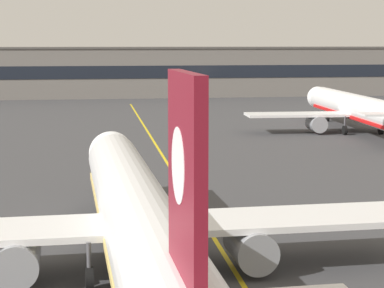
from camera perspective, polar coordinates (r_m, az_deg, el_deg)
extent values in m
cube|color=yellow|center=(54.33, 0.17, -5.05)|extent=(2.22, 179.99, 0.01)
cylinder|color=white|center=(37.80, -4.54, -5.57)|extent=(4.77, 36.09, 3.80)
cone|color=white|center=(56.67, -6.48, -0.94)|extent=(3.68, 2.70, 3.61)
cube|color=#DBBC66|center=(38.07, -4.52, -7.10)|extent=(4.61, 33.21, 0.44)
cube|color=black|center=(54.70, -6.36, -0.57)|extent=(2.88, 1.18, 0.60)
cube|color=white|center=(38.59, -4.61, -6.60)|extent=(32.12, 5.66, 0.36)
cylinder|color=gray|center=(37.90, -13.92, -9.01)|extent=(2.40, 3.66, 2.30)
cylinder|color=black|center=(39.67, -13.75, -8.22)|extent=(1.96, 0.23, 1.95)
cylinder|color=gray|center=(39.04, 4.75, -8.27)|extent=(2.40, 3.66, 2.30)
cylinder|color=black|center=(40.76, 4.07, -7.55)|extent=(1.96, 0.23, 1.95)
cube|color=maroon|center=(21.51, -0.47, -3.76)|extent=(0.53, 4.81, 7.20)
cylinder|color=white|center=(21.66, -0.61, -1.74)|extent=(0.50, 2.41, 2.40)
cylinder|color=#4C4C51|center=(52.34, -6.09, -3.96)|extent=(0.24, 0.24, 1.60)
cylinder|color=black|center=(52.57, -6.08, -5.06)|extent=(0.42, 0.91, 0.90)
cylinder|color=#4C4C51|center=(36.19, -8.34, -9.11)|extent=(0.24, 0.24, 1.60)
cylinder|color=black|center=(36.54, -8.30, -10.79)|extent=(0.43, 1.31, 1.30)
cylinder|color=#4C4C51|center=(36.69, -0.10, -8.77)|extent=(0.24, 0.24, 1.60)
cylinder|color=black|center=(37.04, -0.10, -10.44)|extent=(0.43, 1.31, 1.30)
cylinder|color=white|center=(100.05, 13.33, 2.83)|extent=(5.22, 35.15, 3.70)
cone|color=white|center=(117.85, 10.30, 3.71)|extent=(3.62, 2.68, 3.51)
cube|color=red|center=(100.15, 13.31, 2.25)|extent=(5.02, 32.34, 0.43)
cube|color=black|center=(116.03, 10.56, 3.95)|extent=(2.82, 1.19, 0.58)
cube|color=white|center=(100.68, 13.20, 2.39)|extent=(31.30, 6.02, 0.35)
cylinder|color=gray|center=(98.04, 10.04, 1.63)|extent=(2.39, 3.60, 2.24)
cylinder|color=black|center=(99.76, 9.75, 1.75)|extent=(1.91, 0.26, 1.90)
cylinder|color=#4C4C51|center=(113.57, 10.93, 2.53)|extent=(0.23, 0.23, 1.56)
cylinder|color=black|center=(113.67, 10.92, 2.03)|extent=(0.43, 0.89, 0.88)
cylinder|color=#4C4C51|center=(97.57, 12.27, 1.74)|extent=(0.23, 0.23, 1.56)
cylinder|color=black|center=(97.70, 12.25, 1.10)|extent=(0.44, 1.28, 1.26)
cylinder|color=#4C4C51|center=(99.28, 15.04, 1.75)|extent=(0.23, 0.23, 1.56)
cylinder|color=black|center=(99.41, 15.02, 1.13)|extent=(0.44, 1.28, 1.26)
cone|color=orange|center=(54.94, -4.10, -4.63)|extent=(0.36, 0.36, 0.55)
cylinder|color=white|center=(54.94, -4.10, -4.60)|extent=(0.23, 0.23, 0.07)
cube|color=orange|center=(55.00, -4.10, -4.90)|extent=(0.44, 0.44, 0.03)
cube|color=slate|center=(162.28, -5.00, 5.76)|extent=(139.99, 12.00, 10.93)
cube|color=black|center=(156.23, -4.86, 5.81)|extent=(134.39, 0.12, 2.80)
cube|color=#4E4A47|center=(162.14, -5.03, 7.76)|extent=(140.39, 12.40, 0.40)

